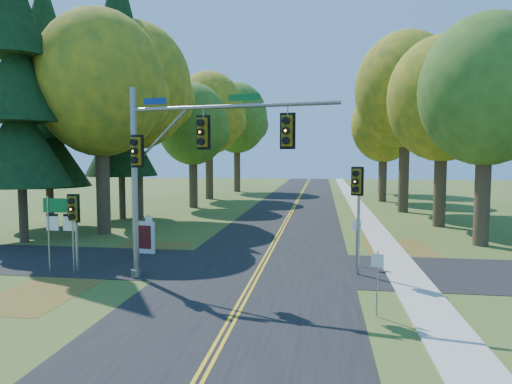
# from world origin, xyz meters

# --- Properties ---
(ground) EXTENTS (160.00, 160.00, 0.00)m
(ground) POSITION_xyz_m (0.00, 0.00, 0.00)
(ground) COLOR #37521D
(ground) RESTS_ON ground
(road_main) EXTENTS (8.00, 160.00, 0.02)m
(road_main) POSITION_xyz_m (0.00, 0.00, 0.01)
(road_main) COLOR black
(road_main) RESTS_ON ground
(road_cross) EXTENTS (60.00, 6.00, 0.02)m
(road_cross) POSITION_xyz_m (0.00, 2.00, 0.01)
(road_cross) COLOR black
(road_cross) RESTS_ON ground
(centerline_left) EXTENTS (0.10, 160.00, 0.01)m
(centerline_left) POSITION_xyz_m (-0.10, 0.00, 0.03)
(centerline_left) COLOR gold
(centerline_left) RESTS_ON road_main
(centerline_right) EXTENTS (0.10, 160.00, 0.01)m
(centerline_right) POSITION_xyz_m (0.10, 0.00, 0.03)
(centerline_right) COLOR gold
(centerline_right) RESTS_ON road_main
(sidewalk_east) EXTENTS (1.60, 160.00, 0.06)m
(sidewalk_east) POSITION_xyz_m (6.20, 0.00, 0.03)
(sidewalk_east) COLOR #9E998E
(sidewalk_east) RESTS_ON ground
(leaf_patch_w_near) EXTENTS (4.00, 6.00, 0.00)m
(leaf_patch_w_near) POSITION_xyz_m (-6.50, 4.00, 0.01)
(leaf_patch_w_near) COLOR brown
(leaf_patch_w_near) RESTS_ON ground
(leaf_patch_e) EXTENTS (3.50, 8.00, 0.00)m
(leaf_patch_e) POSITION_xyz_m (6.80, 6.00, 0.01)
(leaf_patch_e) COLOR brown
(leaf_patch_e) RESTS_ON ground
(leaf_patch_w_far) EXTENTS (3.00, 5.00, 0.00)m
(leaf_patch_w_far) POSITION_xyz_m (-7.50, -3.00, 0.01)
(leaf_patch_w_far) COLOR brown
(leaf_patch_w_far) RESTS_ON ground
(tree_w_a) EXTENTS (8.00, 8.00, 14.15)m
(tree_w_a) POSITION_xyz_m (-11.13, 9.38, 9.49)
(tree_w_a) COLOR #38281C
(tree_w_a) RESTS_ON ground
(tree_e_a) EXTENTS (7.20, 7.20, 12.73)m
(tree_e_a) POSITION_xyz_m (11.57, 8.77, 8.53)
(tree_e_a) COLOR #38281C
(tree_e_a) RESTS_ON ground
(tree_w_b) EXTENTS (8.60, 8.60, 15.38)m
(tree_w_b) POSITION_xyz_m (-11.72, 16.29, 10.37)
(tree_w_b) COLOR #38281C
(tree_w_b) RESTS_ON ground
(tree_e_b) EXTENTS (7.60, 7.60, 13.33)m
(tree_e_b) POSITION_xyz_m (10.97, 15.58, 8.90)
(tree_e_b) COLOR #38281C
(tree_e_b) RESTS_ON ground
(tree_w_c) EXTENTS (6.80, 6.80, 11.91)m
(tree_w_c) POSITION_xyz_m (-9.54, 24.47, 7.94)
(tree_w_c) COLOR #38281C
(tree_w_c) RESTS_ON ground
(tree_e_c) EXTENTS (8.80, 8.80, 15.79)m
(tree_e_c) POSITION_xyz_m (9.88, 23.69, 10.66)
(tree_e_c) COLOR #38281C
(tree_e_c) RESTS_ON ground
(tree_w_d) EXTENTS (8.20, 8.20, 14.56)m
(tree_w_d) POSITION_xyz_m (-10.13, 33.18, 9.78)
(tree_w_d) COLOR #38281C
(tree_w_d) RESTS_ON ground
(tree_e_d) EXTENTS (7.00, 7.00, 12.32)m
(tree_e_d) POSITION_xyz_m (9.26, 32.87, 8.24)
(tree_e_d) COLOR #38281C
(tree_e_d) RESTS_ON ground
(tree_w_e) EXTENTS (8.40, 8.40, 14.97)m
(tree_w_e) POSITION_xyz_m (-8.92, 44.09, 10.07)
(tree_w_e) COLOR #38281C
(tree_w_e) RESTS_ON ground
(tree_e_e) EXTENTS (7.80, 7.80, 13.74)m
(tree_e_e) POSITION_xyz_m (10.47, 43.58, 9.19)
(tree_e_e) COLOR #38281C
(tree_e_e) RESTS_ON ground
(pine_a) EXTENTS (5.60, 5.60, 19.48)m
(pine_a) POSITION_xyz_m (-14.50, 6.00, 9.18)
(pine_a) COLOR #38281C
(pine_a) RESTS_ON ground
(pine_b) EXTENTS (5.60, 5.60, 17.31)m
(pine_b) POSITION_xyz_m (-16.00, 11.00, 8.16)
(pine_b) COLOR #38281C
(pine_b) RESTS_ON ground
(pine_c) EXTENTS (5.60, 5.60, 20.56)m
(pine_c) POSITION_xyz_m (-13.00, 16.00, 9.69)
(pine_c) COLOR #38281C
(pine_c) RESTS_ON ground
(traffic_mast) EXTENTS (8.41, 1.79, 7.74)m
(traffic_mast) POSITION_xyz_m (-2.82, -0.89, 4.97)
(traffic_mast) COLOR gray
(traffic_mast) RESTS_ON ground
(east_signal_pole) EXTENTS (0.50, 0.61, 4.57)m
(east_signal_pole) POSITION_xyz_m (4.12, 1.09, 3.46)
(east_signal_pole) COLOR gray
(east_signal_pole) RESTS_ON ground
(ped_signal_pole) EXTENTS (0.54, 0.62, 3.40)m
(ped_signal_pole) POSITION_xyz_m (-7.72, -0.21, 2.53)
(ped_signal_pole) COLOR #92949A
(ped_signal_pole) RESTS_ON ground
(route_sign_cluster) EXTENTS (1.54, 0.11, 3.30)m
(route_sign_cluster) POSITION_xyz_m (-8.28, -0.32, 2.33)
(route_sign_cluster) COLOR gray
(route_sign_cluster) RESTS_ON ground
(info_kiosk) EXTENTS (1.21, 0.35, 1.66)m
(info_kiosk) POSITION_xyz_m (-6.34, 3.94, 0.83)
(info_kiosk) COLOR silver
(info_kiosk) RESTS_ON ground
(reg_sign_e_north) EXTENTS (0.41, 0.12, 2.18)m
(reg_sign_e_north) POSITION_xyz_m (4.24, 2.76, 1.49)
(reg_sign_e_north) COLOR gray
(reg_sign_e_north) RESTS_ON ground
(reg_sign_e_south) EXTENTS (0.37, 0.19, 2.07)m
(reg_sign_e_south) POSITION_xyz_m (4.40, -3.79, 1.42)
(reg_sign_e_south) COLOR gray
(reg_sign_e_south) RESTS_ON ground
(reg_sign_w) EXTENTS (0.39, 0.07, 2.02)m
(reg_sign_w) POSITION_xyz_m (-6.13, 4.15, 1.38)
(reg_sign_w) COLOR gray
(reg_sign_w) RESTS_ON ground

